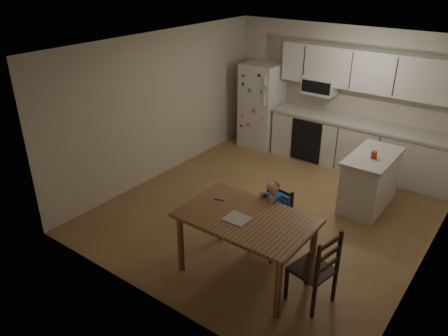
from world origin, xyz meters
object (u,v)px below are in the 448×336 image
Objects in this scene: kitchen_island at (370,180)px; chair_side at (320,266)px; refrigerator at (262,105)px; dining_table at (246,225)px; red_cup at (374,155)px; chair_booster at (273,209)px.

chair_side reaches higher than kitchen_island.
refrigerator reaches higher than dining_table.
refrigerator is at bearing 119.79° from dining_table.
refrigerator is 2.96m from kitchen_island.
red_cup is 2.43m from chair_side.
refrigerator is 4.74m from chair_side.
red_cup reaches higher than kitchen_island.
dining_table is 0.96m from chair_side.
chair_side is (0.34, -2.50, 0.10)m from kitchen_island.
kitchen_island is (2.70, -1.13, -0.41)m from refrigerator.
chair_side is at bearing -82.77° from red_cup.
chair_booster is (-0.63, -1.80, -0.29)m from red_cup.
chair_side is (0.94, -0.58, -0.10)m from chair_booster.
dining_table is at bearing -76.67° from chair_side.
kitchen_island is 2.01m from chair_booster.
chair_side is at bearing 1.89° from dining_table.
refrigerator is 3.01m from red_cup.
dining_table is (2.10, -3.66, -0.13)m from refrigerator.
red_cup is at bearing -72.97° from kitchen_island.
kitchen_island is 10.74× the size of red_cup.
kitchen_island is at bearing -22.77° from refrigerator.
chair_side reaches higher than dining_table.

